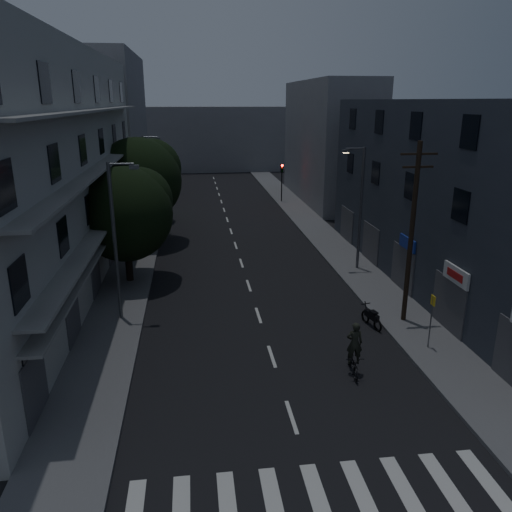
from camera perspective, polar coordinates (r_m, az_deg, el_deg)
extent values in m
plane|color=black|center=(39.83, -2.41, 1.42)|extent=(160.00, 160.00, 0.00)
cube|color=#565659|center=(39.90, -13.20, 1.10)|extent=(3.00, 90.00, 0.15)
cube|color=#565659|center=(41.11, 8.07, 1.87)|extent=(3.00, 90.00, 0.15)
cube|color=beige|center=(15.63, -3.20, -27.02)|extent=(0.50, 3.00, 0.01)
cube|color=beige|center=(15.74, 2.08, -26.61)|extent=(0.50, 3.00, 0.01)
cube|color=beige|center=(15.96, 7.21, -26.03)|extent=(0.50, 3.00, 0.01)
cube|color=beige|center=(16.27, 12.12, -25.29)|extent=(0.50, 3.00, 0.01)
cube|color=beige|center=(16.68, 16.76, -24.44)|extent=(0.50, 3.00, 0.01)
cube|color=beige|center=(17.18, 21.08, -23.50)|extent=(0.50, 3.00, 0.01)
cube|color=beige|center=(17.76, 25.08, -22.51)|extent=(0.50, 3.00, 0.01)
cube|color=beige|center=(18.97, 4.08, -17.86)|extent=(0.15, 2.00, 0.01)
cube|color=beige|center=(22.73, 1.82, -11.38)|extent=(0.15, 2.00, 0.01)
cube|color=beige|center=(26.72, 0.28, -6.78)|extent=(0.15, 2.00, 0.01)
cube|color=beige|center=(30.84, -0.84, -3.39)|extent=(0.15, 2.00, 0.01)
cube|color=beige|center=(35.07, -1.68, -0.80)|extent=(0.15, 2.00, 0.01)
cube|color=beige|center=(39.35, -2.34, 1.22)|extent=(0.15, 2.00, 0.01)
cube|color=beige|center=(43.67, -2.87, 2.85)|extent=(0.15, 2.00, 0.01)
cube|color=beige|center=(48.03, -3.31, 4.18)|extent=(0.15, 2.00, 0.01)
cube|color=beige|center=(52.42, -3.67, 5.29)|extent=(0.15, 2.00, 0.01)
cube|color=beige|center=(56.82, -3.98, 6.23)|extent=(0.15, 2.00, 0.01)
cube|color=beige|center=(61.23, -4.25, 7.03)|extent=(0.15, 2.00, 0.01)
cube|color=beige|center=(65.66, -4.48, 7.73)|extent=(0.15, 2.00, 0.01)
cube|color=beige|center=(70.09, -4.68, 8.34)|extent=(0.15, 2.00, 0.01)
cube|color=beige|center=(74.54, -4.86, 8.87)|extent=(0.15, 2.00, 0.01)
cube|color=#A3A39E|center=(32.60, -23.18, 9.06)|extent=(6.00, 36.00, 14.00)
cube|color=black|center=(19.33, -24.18, -11.83)|extent=(0.06, 1.60, 1.60)
cube|color=black|center=(24.57, -20.38, -5.11)|extent=(0.06, 1.60, 1.60)
cube|color=black|center=(30.09, -17.99, -0.78)|extent=(0.06, 1.60, 1.60)
cube|color=black|center=(35.77, -16.35, 2.19)|extent=(0.06, 1.60, 1.60)
cube|color=black|center=(41.54, -15.16, 4.34)|extent=(0.06, 1.60, 1.60)
cube|color=black|center=(47.36, -14.26, 5.96)|extent=(0.06, 1.60, 1.60)
cube|color=black|center=(18.07, -25.42, -2.88)|extent=(0.06, 1.60, 1.60)
cube|color=black|center=(23.59, -21.18, 2.11)|extent=(0.06, 1.60, 1.60)
cube|color=black|center=(29.30, -18.57, 5.18)|extent=(0.06, 1.60, 1.60)
cube|color=black|center=(35.11, -16.79, 7.23)|extent=(0.06, 1.60, 1.60)
cube|color=black|center=(40.97, -15.52, 8.70)|extent=(0.06, 1.60, 1.60)
cube|color=black|center=(46.86, -14.55, 9.79)|extent=(0.06, 1.60, 1.60)
cube|color=black|center=(17.33, -26.78, 7.12)|extent=(0.06, 1.60, 1.60)
cube|color=black|center=(23.03, -22.06, 9.81)|extent=(0.06, 1.60, 1.60)
cube|color=black|center=(28.85, -19.18, 11.39)|extent=(0.06, 1.60, 1.60)
cube|color=black|center=(34.73, -17.26, 12.43)|extent=(0.06, 1.60, 1.60)
cube|color=black|center=(40.64, -15.89, 13.15)|extent=(0.06, 1.60, 1.60)
cube|color=black|center=(46.58, -14.86, 13.69)|extent=(0.06, 1.60, 1.60)
cube|color=black|center=(22.90, -23.00, 17.74)|extent=(0.06, 1.60, 1.60)
cube|color=black|center=(28.74, -19.84, 17.73)|extent=(0.06, 1.60, 1.60)
cube|color=black|center=(34.64, -17.75, 17.69)|extent=(0.06, 1.60, 1.60)
cube|color=black|center=(40.57, -16.27, 17.65)|extent=(0.06, 1.60, 1.60)
cube|color=black|center=(46.52, -15.17, 17.62)|extent=(0.06, 1.60, 1.60)
cube|color=gray|center=(32.35, -16.57, 4.26)|extent=(1.00, 32.40, 0.12)
cube|color=gray|center=(31.82, -17.07, 9.88)|extent=(1.00, 32.40, 0.12)
cube|color=gray|center=(31.60, -17.60, 15.63)|extent=(1.00, 32.40, 0.12)
cube|color=gray|center=(32.57, -16.61, 2.71)|extent=(0.80, 32.40, 0.12)
cube|color=#424247|center=(19.61, -23.93, -13.37)|extent=(0.06, 2.40, 2.40)
cube|color=#424247|center=(24.79, -20.21, -6.39)|extent=(0.06, 2.40, 2.40)
cube|color=#424247|center=(30.27, -17.86, -1.86)|extent=(0.06, 2.40, 2.40)
cube|color=#424247|center=(35.92, -16.26, 1.26)|extent=(0.06, 2.40, 2.40)
cube|color=#424247|center=(41.67, -15.09, 3.53)|extent=(0.06, 2.40, 2.40)
cube|color=#424247|center=(47.48, -14.20, 5.25)|extent=(0.06, 2.40, 2.40)
cube|color=#2A2F39|center=(31.62, 21.74, 6.24)|extent=(6.00, 28.00, 11.00)
cube|color=black|center=(24.88, 22.35, 5.33)|extent=(0.06, 1.40, 1.50)
cube|color=black|center=(29.70, 17.22, 7.62)|extent=(0.06, 1.40, 1.50)
cube|color=black|center=(34.72, 13.51, 9.22)|extent=(0.06, 1.40, 1.50)
cube|color=black|center=(39.87, 10.73, 10.39)|extent=(0.06, 1.40, 1.50)
cube|color=black|center=(24.48, 23.25, 12.89)|extent=(0.06, 1.40, 1.50)
cube|color=black|center=(29.37, 17.80, 13.97)|extent=(0.06, 1.40, 1.50)
cube|color=black|center=(34.44, 13.90, 14.66)|extent=(0.06, 1.40, 1.50)
cube|color=black|center=(39.62, 11.00, 15.13)|extent=(0.06, 1.40, 1.50)
cube|color=#424247|center=(26.23, 21.11, -5.18)|extent=(0.06, 3.00, 2.60)
cube|color=#424247|center=(30.84, 16.39, -1.37)|extent=(0.06, 3.00, 2.60)
cube|color=#424247|center=(35.70, 12.94, 1.43)|extent=(0.06, 3.00, 2.60)
cube|color=#424247|center=(40.73, 10.33, 3.54)|extent=(0.06, 3.00, 2.60)
cube|color=silver|center=(25.22, 21.91, -2.03)|extent=(0.12, 2.20, 0.80)
cube|color=#B21414|center=(25.18, 21.75, -2.04)|extent=(0.02, 1.40, 0.36)
cube|color=navy|center=(29.89, 16.92, 1.40)|extent=(0.12, 2.00, 0.70)
cube|color=slate|center=(61.85, -15.99, 14.00)|extent=(6.00, 20.00, 16.00)
cube|color=slate|center=(57.40, 8.26, 12.76)|extent=(6.00, 20.00, 13.00)
cube|color=slate|center=(83.43, -5.27, 13.21)|extent=(24.00, 8.00, 10.00)
cylinder|color=black|center=(31.76, -14.43, 0.59)|extent=(0.44, 0.44, 3.83)
sphere|color=black|center=(31.19, -14.75, 4.64)|extent=(5.75, 5.75, 5.75)
sphere|color=black|center=(31.65, -13.14, 6.26)|extent=(4.03, 4.03, 4.03)
sphere|color=black|center=(30.65, -16.27, 5.12)|extent=(3.74, 3.74, 3.74)
cylinder|color=black|center=(40.39, -13.04, 4.65)|extent=(0.44, 0.44, 4.41)
sphere|color=black|center=(39.91, -13.30, 8.36)|extent=(6.64, 6.64, 6.64)
sphere|color=black|center=(40.53, -11.85, 9.77)|extent=(4.65, 4.65, 4.65)
sphere|color=black|center=(39.28, -14.66, 8.86)|extent=(4.32, 4.32, 4.32)
cylinder|color=black|center=(47.54, -12.75, 5.92)|extent=(0.44, 0.44, 3.39)
sphere|color=black|center=(47.20, -12.91, 8.34)|extent=(5.06, 5.06, 5.06)
sphere|color=black|center=(47.67, -11.98, 9.25)|extent=(3.54, 3.54, 3.54)
sphere|color=black|center=(46.71, -13.78, 8.66)|extent=(3.29, 3.29, 3.29)
cylinder|color=black|center=(55.89, 2.95, 7.88)|extent=(0.12, 0.12, 3.20)
cube|color=black|center=(55.59, 2.98, 9.97)|extent=(0.28, 0.22, 0.90)
sphere|color=#FF0C05|center=(55.40, 3.02, 10.29)|extent=(0.22, 0.22, 0.22)
sphere|color=#3F330C|center=(55.44, 3.01, 9.98)|extent=(0.22, 0.22, 0.22)
sphere|color=black|center=(55.48, 3.01, 9.67)|extent=(0.22, 0.22, 0.22)
cylinder|color=black|center=(52.74, -10.63, 7.04)|extent=(0.12, 0.12, 3.20)
cube|color=black|center=(52.43, -10.76, 9.24)|extent=(0.28, 0.22, 0.90)
sphere|color=black|center=(52.23, -10.79, 9.58)|extent=(0.22, 0.22, 0.22)
sphere|color=#3F330C|center=(52.27, -10.77, 9.25)|extent=(0.22, 0.22, 0.22)
sphere|color=#0CFF26|center=(52.31, -10.75, 8.93)|extent=(0.22, 0.22, 0.22)
cylinder|color=#54585B|center=(25.73, -15.82, 1.41)|extent=(0.18, 0.18, 8.00)
cylinder|color=#54585B|center=(24.90, -15.18, 10.12)|extent=(1.20, 0.10, 0.10)
cube|color=#54585B|center=(24.85, -13.76, 9.87)|extent=(0.45, 0.25, 0.18)
cube|color=#4C4C4C|center=(24.86, -13.75, 9.64)|extent=(0.35, 0.18, 0.04)
cylinder|color=#505157|center=(33.30, 11.87, 5.24)|extent=(0.18, 0.18, 8.00)
cylinder|color=#505157|center=(32.53, 11.28, 11.96)|extent=(1.20, 0.10, 0.10)
cube|color=#505157|center=(32.36, 10.24, 11.72)|extent=(0.45, 0.25, 0.18)
cube|color=#FFD88C|center=(32.37, 10.23, 11.54)|extent=(0.35, 0.18, 0.04)
cylinder|color=slate|center=(43.56, -12.49, 8.00)|extent=(0.18, 0.18, 8.00)
cylinder|color=slate|center=(43.08, -12.02, 13.16)|extent=(1.20, 0.10, 0.10)
cube|color=slate|center=(43.05, -11.19, 13.00)|extent=(0.45, 0.25, 0.18)
cube|color=#4C4C4C|center=(43.06, -11.19, 12.87)|extent=(0.35, 0.18, 0.04)
cylinder|color=black|center=(25.53, 17.33, 2.31)|extent=(0.24, 0.24, 9.00)
cube|color=black|center=(24.85, 18.14, 11.02)|extent=(1.80, 0.10, 0.10)
cube|color=black|center=(24.92, 18.01, 9.66)|extent=(1.50, 0.10, 0.10)
cylinder|color=#595B60|center=(23.95, 19.33, -7.14)|extent=(0.06, 0.06, 2.50)
cube|color=yellow|center=(23.55, 19.59, -4.81)|extent=(0.05, 0.35, 0.45)
torus|color=black|center=(25.62, 13.73, -7.73)|extent=(0.24, 0.67, 0.67)
torus|color=black|center=(26.47, 12.38, -6.79)|extent=(0.24, 0.67, 0.67)
cube|color=black|center=(25.92, 13.09, -6.65)|extent=(0.46, 1.06, 0.33)
cube|color=black|center=(25.72, 13.30, -6.26)|extent=(0.37, 0.48, 0.09)
cylinder|color=black|center=(26.27, 12.50, -5.98)|extent=(0.14, 0.41, 0.79)
cube|color=black|center=(26.23, 12.43, -5.34)|extent=(0.51, 0.15, 0.04)
imported|color=black|center=(21.60, 11.05, -11.92)|extent=(0.83, 1.89, 0.96)
imported|color=black|center=(21.17, 11.19, -9.74)|extent=(0.72, 0.51, 1.84)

